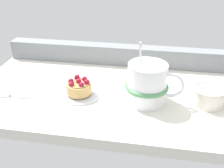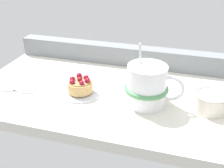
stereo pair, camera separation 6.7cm
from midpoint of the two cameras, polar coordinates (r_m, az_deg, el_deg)
ground_plane at (r=73.84cm, az=1.48°, el=-2.16°), size 71.29×40.93×2.76cm
window_rail_back at (r=87.81cm, az=4.59°, el=6.11°), size 69.86×4.61×6.05cm
dessert_plate at (r=70.96cm, az=-3.95°, el=-1.86°), size 10.03×10.03×0.99cm
raspberry_tart at (r=69.89cm, az=-4.01°, el=-0.29°), size 6.49×6.49×4.10cm
coffee_mug at (r=65.60cm, az=10.33°, el=-0.45°), size 14.36×10.72×15.55cm
dessert_fork at (r=76.47cm, az=-19.13°, el=-1.28°), size 16.10×5.40×0.60cm
sugar_bowl at (r=68.57cm, az=22.72°, el=-3.52°), size 7.84×7.84×4.52cm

